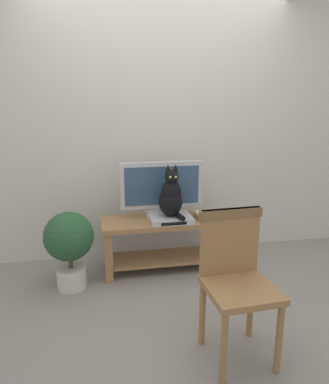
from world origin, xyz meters
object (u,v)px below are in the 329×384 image
object	(u,v)px
cat	(171,197)
book_stack	(206,215)
tv	(162,188)
wooden_chair	(235,273)
potted_plant	(69,243)
media_box	(171,218)
tv_stand	(164,235)

from	to	relation	value
cat	book_stack	world-z (taller)	cat
tv	wooden_chair	xyz separation A→B (m)	(0.22, -1.28, -0.24)
wooden_chair	book_stack	distance (m)	1.15
cat	wooden_chair	xyz separation A→B (m)	(0.17, -1.10, -0.20)
potted_plant	media_box	bearing A→B (deg)	8.54
tv	potted_plant	size ratio (longest dim) A/B	1.15
tv	potted_plant	world-z (taller)	tv
tv	media_box	world-z (taller)	tv
tv_stand	wooden_chair	xyz separation A→B (m)	(0.22, -1.19, 0.20)
wooden_chair	book_stack	bearing A→B (deg)	81.36
tv_stand	cat	xyz separation A→B (m)	(0.05, -0.09, 0.39)
book_stack	potted_plant	size ratio (longest dim) A/B	0.33
potted_plant	book_stack	bearing A→B (deg)	7.12
tv	potted_plant	bearing A→B (deg)	-160.45
media_box	potted_plant	bearing A→B (deg)	-171.46
tv_stand	tv	xyz separation A→B (m)	(0.00, 0.09, 0.44)
media_box	cat	size ratio (longest dim) A/B	0.79
cat	book_stack	xyz separation A→B (m)	(0.34, 0.03, -0.20)
tv_stand	tv	size ratio (longest dim) A/B	1.47
cat	tv_stand	bearing A→B (deg)	120.12
media_box	cat	world-z (taller)	cat
book_stack	potted_plant	world-z (taller)	potted_plant
tv	cat	world-z (taller)	cat
tv_stand	book_stack	xyz separation A→B (m)	(0.39, -0.06, 0.19)
wooden_chair	potted_plant	world-z (taller)	wooden_chair
wooden_chair	tv_stand	bearing A→B (deg)	100.41
media_box	potted_plant	xyz separation A→B (m)	(-0.89, -0.13, -0.11)
cat	tv	bearing A→B (deg)	106.32
tv	cat	xyz separation A→B (m)	(0.05, -0.18, -0.04)
tv_stand	potted_plant	xyz separation A→B (m)	(-0.84, -0.21, 0.07)
media_box	potted_plant	size ratio (longest dim) A/B	0.56
tv	book_stack	distance (m)	0.48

